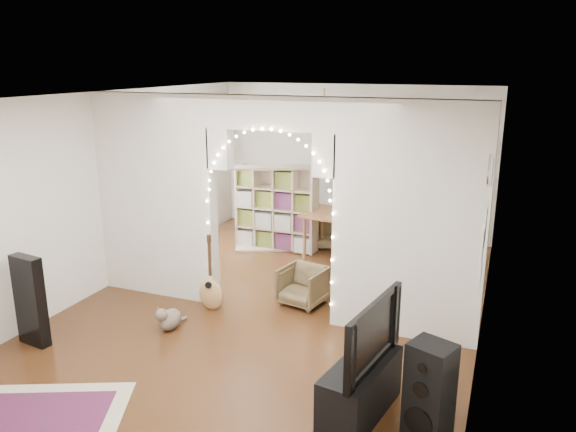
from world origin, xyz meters
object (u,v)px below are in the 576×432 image
at_px(media_console, 360,389).
at_px(dining_table, 343,218).
at_px(dining_chair_right, 329,234).
at_px(floor_speaker, 429,393).
at_px(acoustic_guitar, 211,282).
at_px(dining_chair_left, 303,286).
at_px(bookcase, 276,208).

height_order(media_console, dining_table, dining_table).
bearing_deg(dining_chair_right, floor_speaker, -79.92).
relative_size(acoustic_guitar, dining_chair_right, 1.67).
height_order(dining_table, dining_chair_left, dining_table).
bearing_deg(floor_speaker, dining_table, 136.95).
xyz_separation_m(bookcase, dining_table, (1.18, -0.08, -0.03)).
xyz_separation_m(floor_speaker, dining_table, (-1.92, 4.07, 0.24)).
distance_m(floor_speaker, media_console, 0.66).
height_order(media_console, dining_chair_left, dining_chair_left).
relative_size(floor_speaker, media_console, 0.89).
bearing_deg(dining_chair_left, acoustic_guitar, -137.93).
xyz_separation_m(media_console, bookcase, (-2.49, 4.00, 0.46)).
xyz_separation_m(media_console, dining_chair_right, (-1.69, 4.40, -0.02)).
xyz_separation_m(acoustic_guitar, bookcase, (-0.16, 2.55, 0.34)).
xyz_separation_m(dining_table, dining_chair_left, (0.01, -1.87, -0.43)).
xyz_separation_m(bookcase, dining_chair_left, (1.19, -1.95, -0.46)).
relative_size(acoustic_guitar, bookcase, 0.60).
height_order(bookcase, dining_chair_right, bookcase).
height_order(floor_speaker, media_console, floor_speaker).
distance_m(acoustic_guitar, dining_chair_right, 3.01).
relative_size(media_console, dining_chair_right, 1.97).
bearing_deg(dining_chair_right, dining_chair_left, -97.35).
relative_size(bookcase, dining_chair_right, 2.80).
bearing_deg(dining_chair_left, media_console, -45.85).
relative_size(floor_speaker, dining_chair_left, 1.60).
bearing_deg(acoustic_guitar, floor_speaker, -44.92).
distance_m(acoustic_guitar, floor_speaker, 3.35).
relative_size(media_console, dining_chair_left, 1.80).
bearing_deg(media_console, acoustic_guitar, 158.23).
bearing_deg(media_console, bookcase, 132.11).
relative_size(floor_speaker, dining_table, 0.68).
relative_size(floor_speaker, dining_chair_right, 1.74).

